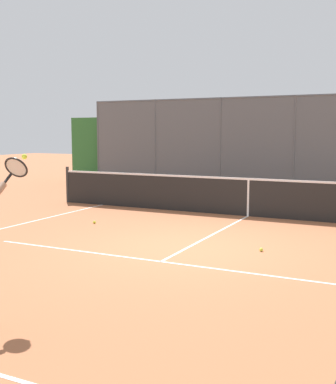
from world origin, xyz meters
The scene contains 6 objects.
ground_plane centered at (0.00, 0.00, 0.00)m, with size 60.00×60.00×0.00m, color #A8603D.
court_line_markings centered at (0.00, 1.49, 0.00)m, with size 8.76×8.79×0.01m.
fence_backdrop centered at (0.00, -9.66, 1.35)m, with size 19.15×1.37×3.35m.
tennis_net centered at (0.00, -3.73, 0.49)m, with size 11.26×0.09×1.07m.
tennis_ball_near_net centered at (-1.28, -0.30, 0.03)m, with size 0.07×0.07×0.07m, color #D6E042.
tennis_ball_mid_court centered at (2.89, -1.20, 0.03)m, with size 0.07×0.07×0.07m, color #CCDB33.
Camera 1 is at (-3.51, 7.99, 2.10)m, focal length 45.68 mm.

